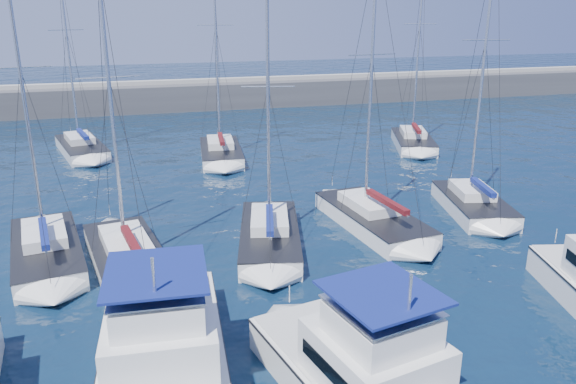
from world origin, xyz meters
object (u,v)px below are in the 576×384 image
object	(u,v)px
sailboat_mid_e	(473,203)
sailboat_back_a	(81,147)
sailboat_mid_d	(372,218)
motor_yacht_stbd_inner	(362,372)
sailboat_mid_a	(47,250)
sailboat_mid_b	(129,260)
sailboat_back_c	(413,141)
sailboat_mid_c	(270,236)
motor_yacht_port_inner	(163,346)
sailboat_back_b	(221,152)

from	to	relation	value
sailboat_mid_e	sailboat_back_a	xyz separation A→B (m)	(-23.53, 21.32, -0.02)
sailboat_mid_d	motor_yacht_stbd_inner	bearing A→B (deg)	-121.59
sailboat_mid_a	sailboat_mid_b	distance (m)	4.43
motor_yacht_stbd_inner	sailboat_mid_d	world-z (taller)	sailboat_mid_d
sailboat_mid_a	sailboat_back_c	xyz separation A→B (m)	(28.18, 16.18, 0.03)
motor_yacht_stbd_inner	sailboat_mid_c	size ratio (longest dim) A/B	0.67
sailboat_mid_b	sailboat_back_a	bearing A→B (deg)	88.80
sailboat_back_c	motor_yacht_port_inner	bearing A→B (deg)	-111.28
motor_yacht_port_inner	motor_yacht_stbd_inner	size ratio (longest dim) A/B	1.10
sailboat_mid_e	motor_yacht_stbd_inner	bearing A→B (deg)	-120.18
sailboat_mid_d	sailboat_mid_e	world-z (taller)	sailboat_mid_e
sailboat_mid_d	sailboat_back_a	world-z (taller)	sailboat_back_a
sailboat_mid_d	sailboat_back_b	size ratio (longest dim) A/B	0.90
motor_yacht_stbd_inner	sailboat_back_b	bearing A→B (deg)	76.86
motor_yacht_stbd_inner	sailboat_mid_b	xyz separation A→B (m)	(-6.78, 11.58, -0.63)
motor_yacht_stbd_inner	sailboat_back_c	xyz separation A→B (m)	(17.55, 29.97, -0.58)
motor_yacht_stbd_inner	sailboat_mid_e	bearing A→B (deg)	35.02
sailboat_back_b	sailboat_back_c	distance (m)	16.92
sailboat_back_b	sailboat_mid_d	bearing A→B (deg)	-65.44
sailboat_back_a	sailboat_back_c	xyz separation A→B (m)	(27.91, -5.46, 0.02)
sailboat_mid_b	sailboat_back_b	bearing A→B (deg)	59.00
sailboat_mid_a	sailboat_back_b	distance (m)	20.28
sailboat_mid_b	sailboat_back_b	xyz separation A→B (m)	(7.42, 19.07, 0.04)
sailboat_mid_c	sailboat_mid_e	xyz separation A→B (m)	(12.93, 1.47, 0.05)
motor_yacht_port_inner	motor_yacht_stbd_inner	world-z (taller)	same
sailboat_mid_a	sailboat_mid_c	size ratio (longest dim) A/B	1.14
sailboat_mid_d	sailboat_back_c	world-z (taller)	sailboat_back_c
motor_yacht_port_inner	sailboat_back_b	bearing A→B (deg)	80.99
sailboat_mid_e	sailboat_mid_d	bearing A→B (deg)	-162.54
motor_yacht_stbd_inner	sailboat_mid_d	xyz separation A→B (m)	(6.38, 13.56, -0.61)
motor_yacht_port_inner	sailboat_mid_d	distance (m)	16.03
motor_yacht_stbd_inner	sailboat_mid_d	size ratio (longest dim) A/B	0.57
sailboat_mid_c	sailboat_back_a	xyz separation A→B (m)	(-10.60, 22.80, 0.03)
sailboat_mid_d	sailboat_back_b	world-z (taller)	sailboat_back_b
sailboat_back_c	sailboat_back_a	bearing A→B (deg)	-171.42
sailboat_back_c	sailboat_mid_b	bearing A→B (deg)	-123.27
sailboat_mid_b	sailboat_mid_e	world-z (taller)	sailboat_mid_e
motor_yacht_port_inner	sailboat_mid_e	bearing A→B (deg)	34.24
motor_yacht_stbd_inner	sailboat_back_c	distance (m)	34.74
sailboat_mid_b	sailboat_back_c	size ratio (longest dim) A/B	0.85
motor_yacht_port_inner	sailboat_mid_b	xyz separation A→B (m)	(-1.03, 8.48, -0.63)
sailboat_mid_c	sailboat_mid_e	size ratio (longest dim) A/B	0.80
sailboat_mid_e	sailboat_mid_c	bearing A→B (deg)	-160.64
motor_yacht_stbd_inner	sailboat_mid_a	world-z (taller)	sailboat_mid_a
motor_yacht_port_inner	motor_yacht_stbd_inner	distance (m)	6.53
motor_yacht_port_inner	sailboat_mid_e	size ratio (longest dim) A/B	0.59
motor_yacht_stbd_inner	sailboat_mid_c	distance (m)	12.65
motor_yacht_stbd_inner	sailboat_back_a	bearing A→B (deg)	94.35
sailboat_mid_d	sailboat_back_a	bearing A→B (deg)	121.04
sailboat_mid_d	sailboat_back_a	distance (m)	27.54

